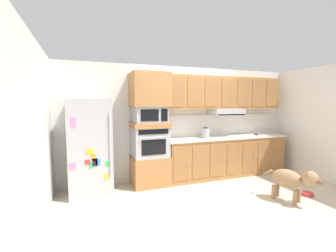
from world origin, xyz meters
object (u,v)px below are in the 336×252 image
object	(u,v)px
refrigerator	(90,147)
electric_kettle	(206,133)
dog	(292,179)
dog_food_bowl	(308,194)
built_in_oven	(150,142)
screwdriver	(257,134)
microwave	(150,115)

from	to	relation	value
refrigerator	electric_kettle	xyz separation A→B (m)	(2.44, 0.02, 0.15)
electric_kettle	dog	world-z (taller)	electric_kettle
refrigerator	dog_food_bowl	world-z (taller)	refrigerator
built_in_oven	screwdriver	world-z (taller)	built_in_oven
refrigerator	dog_food_bowl	distance (m)	4.10
refrigerator	screwdriver	distance (m)	3.86
refrigerator	microwave	world-z (taller)	refrigerator
electric_kettle	screwdriver	bearing A→B (deg)	0.31
built_in_oven	electric_kettle	size ratio (longest dim) A/B	2.92
refrigerator	dog	xyz separation A→B (m)	(3.19, -1.62, -0.48)
electric_kettle	dog_food_bowl	distance (m)	2.24
dog	screwdriver	bearing A→B (deg)	137.40
built_in_oven	dog	xyz separation A→B (m)	(2.02, -1.69, -0.50)
dog	microwave	bearing A→B (deg)	-150.54
electric_kettle	microwave	bearing A→B (deg)	177.87
electric_kettle	dog_food_bowl	world-z (taller)	electric_kettle
screwdriver	dog	distance (m)	1.86
built_in_oven	electric_kettle	world-z (taller)	built_in_oven
microwave	electric_kettle	xyz separation A→B (m)	(1.27, -0.05, -0.43)
dog_food_bowl	screwdriver	bearing A→B (deg)	84.71
microwave	screwdriver	bearing A→B (deg)	-0.84
dog_food_bowl	built_in_oven	bearing A→B (deg)	148.03
built_in_oven	refrigerator	bearing A→B (deg)	-176.69
built_in_oven	dog	distance (m)	2.68
refrigerator	electric_kettle	world-z (taller)	refrigerator
refrigerator	built_in_oven	size ratio (longest dim) A/B	2.51
dog_food_bowl	microwave	bearing A→B (deg)	148.03
microwave	dog	bearing A→B (deg)	-39.84
screwdriver	dog_food_bowl	xyz separation A→B (m)	(-0.14, -1.55, -0.90)
screwdriver	built_in_oven	bearing A→B (deg)	179.16
microwave	dog_food_bowl	xyz separation A→B (m)	(2.54, -1.59, -1.43)
screwdriver	dog_food_bowl	distance (m)	1.80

